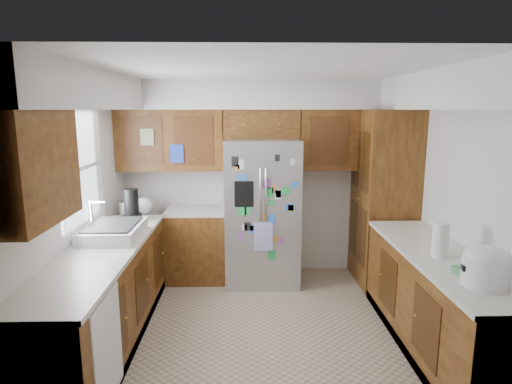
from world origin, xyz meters
TOP-DOWN VIEW (x-y plane):
  - floor at (0.00, 0.00)m, footprint 3.60×3.60m
  - room_shell at (-0.11, 0.36)m, footprint 3.64×3.24m
  - left_counter_run at (-1.36, 0.03)m, footprint 1.36×3.20m
  - right_counter_run at (1.50, -0.47)m, footprint 0.63×2.25m
  - pantry at (1.50, 1.15)m, footprint 0.60×0.90m
  - fridge at (-0.00, 1.20)m, footprint 0.90×0.79m
  - bridge_cabinet at (0.00, 1.43)m, footprint 0.96×0.34m
  - fridge_top_items at (-0.00, 1.40)m, footprint 0.59×0.35m
  - sink_assembly at (-1.50, 0.10)m, footprint 0.52×0.70m
  - left_counter_clutter at (-1.48, 0.86)m, footprint 0.34×0.94m
  - rice_cooker at (1.50, -1.13)m, footprint 0.33×0.32m
  - paper_towel at (1.44, -0.54)m, footprint 0.13×0.13m

SIDE VIEW (x-z plane):
  - floor at x=0.00m, z-range 0.00..0.00m
  - right_counter_run at x=1.50m, z-range -0.04..0.88m
  - left_counter_run at x=-1.36m, z-range -0.03..0.89m
  - fridge at x=0.00m, z-range 0.00..1.80m
  - sink_assembly at x=-1.50m, z-range 0.80..1.17m
  - left_counter_clutter at x=-1.48m, z-range 0.86..1.24m
  - rice_cooker at x=1.50m, z-range 0.93..1.21m
  - paper_towel at x=1.44m, z-range 0.92..1.22m
  - pantry at x=1.50m, z-range 0.00..2.15m
  - room_shell at x=-0.11m, z-range 0.56..3.08m
  - bridge_cabinet at x=0.00m, z-range 1.80..2.15m
  - fridge_top_items at x=0.00m, z-range 2.14..2.41m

